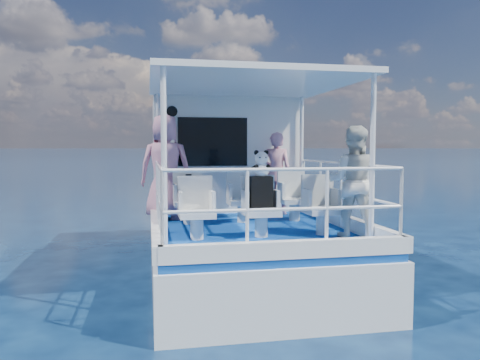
{
  "coord_description": "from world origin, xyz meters",
  "views": [
    {
      "loc": [
        -1.53,
        -7.38,
        2.15
      ],
      "look_at": [
        -0.17,
        -0.4,
        1.65
      ],
      "focal_mm": 35.0,
      "sensor_mm": 36.0,
      "label": 1
    }
  ],
  "objects_px": {
    "passenger_stbd_aft": "(353,182)",
    "panda": "(261,164)",
    "passenger_port_fwd": "(165,167)",
    "backpack_center": "(261,193)"
  },
  "relations": [
    {
      "from": "passenger_stbd_aft",
      "to": "panda",
      "type": "height_order",
      "value": "passenger_stbd_aft"
    },
    {
      "from": "passenger_port_fwd",
      "to": "backpack_center",
      "type": "bearing_deg",
      "value": 133.77
    },
    {
      "from": "passenger_port_fwd",
      "to": "backpack_center",
      "type": "xyz_separation_m",
      "value": [
        1.24,
        -1.84,
        -0.29
      ]
    },
    {
      "from": "passenger_port_fwd",
      "to": "backpack_center",
      "type": "height_order",
      "value": "passenger_port_fwd"
    },
    {
      "from": "panda",
      "to": "passenger_port_fwd",
      "type": "bearing_deg",
      "value": 123.8
    },
    {
      "from": "panda",
      "to": "passenger_stbd_aft",
      "type": "bearing_deg",
      "value": -10.62
    },
    {
      "from": "passenger_port_fwd",
      "to": "passenger_stbd_aft",
      "type": "distance_m",
      "value": 3.26
    },
    {
      "from": "passenger_port_fwd",
      "to": "passenger_stbd_aft",
      "type": "height_order",
      "value": "passenger_port_fwd"
    },
    {
      "from": "passenger_port_fwd",
      "to": "passenger_stbd_aft",
      "type": "bearing_deg",
      "value": 149.83
    },
    {
      "from": "passenger_stbd_aft",
      "to": "backpack_center",
      "type": "xyz_separation_m",
      "value": [
        -1.25,
        0.25,
        -0.16
      ]
    }
  ]
}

